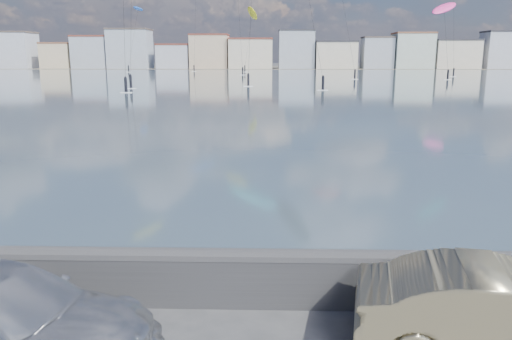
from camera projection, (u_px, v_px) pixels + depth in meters
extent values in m
cube|color=#364C60|center=(264.00, 80.00, 95.53)|extent=(500.00, 177.00, 0.00)
cube|color=#4C473D|center=(267.00, 68.00, 201.29)|extent=(500.00, 60.00, 0.00)
cube|color=#28282B|center=(198.00, 281.00, 8.88)|extent=(400.00, 0.35, 0.90)
cylinder|color=#28282B|center=(197.00, 258.00, 8.78)|extent=(400.00, 0.36, 0.36)
cube|color=#B2B7C6|center=(12.00, 51.00, 188.83)|extent=(16.00, 12.00, 13.00)
cube|color=#4C423D|center=(11.00, 32.00, 187.32)|extent=(16.32, 12.24, 0.60)
cube|color=beige|center=(59.00, 56.00, 188.80)|extent=(11.00, 10.00, 9.00)
cube|color=brown|center=(57.00, 43.00, 187.73)|extent=(11.22, 10.20, 0.60)
cube|color=#9EA8B7|center=(92.00, 53.00, 188.16)|extent=(13.00, 11.00, 11.50)
cube|color=brown|center=(91.00, 36.00, 186.82)|extent=(13.26, 11.22, 0.60)
cube|color=#9EA8B7|center=(130.00, 50.00, 187.49)|extent=(15.00, 12.00, 14.00)
cube|color=#4C423D|center=(129.00, 29.00, 185.87)|extent=(15.30, 12.24, 0.60)
cube|color=#B2B7C6|center=(174.00, 57.00, 187.65)|extent=(12.00, 10.00, 8.50)
cube|color=brown|center=(174.00, 45.00, 186.64)|extent=(12.24, 10.20, 0.60)
cube|color=#CCB293|center=(210.00, 52.00, 186.90)|extent=(14.00, 11.00, 12.00)
cube|color=brown|center=(209.00, 35.00, 185.50)|extent=(14.28, 11.22, 0.60)
cube|color=beige|center=(251.00, 54.00, 186.64)|extent=(16.00, 13.00, 10.50)
cube|color=brown|center=(251.00, 39.00, 185.41)|extent=(16.32, 13.26, 0.60)
cube|color=#9EA8B7|center=(296.00, 50.00, 185.84)|extent=(13.00, 10.00, 13.50)
cube|color=#2D2D33|center=(297.00, 31.00, 184.28)|extent=(13.26, 10.20, 0.60)
cube|color=beige|center=(335.00, 56.00, 185.89)|extent=(15.00, 12.00, 9.50)
cube|color=#2D2D33|center=(336.00, 42.00, 184.77)|extent=(15.30, 12.24, 0.60)
cube|color=#9EA8B7|center=(377.00, 54.00, 185.30)|extent=(11.00, 9.00, 11.00)
cube|color=#4C423D|center=(378.00, 37.00, 184.02)|extent=(11.22, 9.18, 0.60)
cube|color=#B7C6BC|center=(412.00, 51.00, 184.78)|extent=(14.00, 11.00, 12.50)
cube|color=brown|center=(414.00, 33.00, 183.33)|extent=(14.28, 11.22, 0.60)
cube|color=beige|center=(454.00, 55.00, 184.64)|extent=(16.00, 12.00, 10.00)
cube|color=#2D2D33|center=(456.00, 40.00, 183.46)|extent=(16.32, 12.24, 0.60)
cube|color=#B2B7C6|center=(500.00, 51.00, 183.86)|extent=(12.00, 10.00, 13.00)
cube|color=#2D2D33|center=(502.00, 32.00, 182.35)|extent=(12.24, 10.20, 0.60)
imported|color=tan|center=(505.00, 315.00, 7.22)|extent=(4.48, 2.25, 1.41)
ellipsoid|color=yellow|center=(252.00, 13.00, 147.72)|extent=(3.99, 8.53, 4.26)
cube|color=white|center=(245.00, 72.00, 145.19)|extent=(1.40, 0.42, 0.08)
cylinder|color=black|center=(245.00, 69.00, 144.99)|extent=(0.36, 0.36, 1.70)
sphere|color=black|center=(245.00, 66.00, 144.79)|extent=(0.28, 0.28, 0.28)
cylinder|color=black|center=(249.00, 40.00, 146.32)|extent=(2.05, 6.53, 15.62)
cube|color=white|center=(453.00, 77.00, 110.54)|extent=(1.40, 0.42, 0.08)
cylinder|color=black|center=(454.00, 72.00, 110.34)|extent=(0.36, 0.36, 1.70)
sphere|color=black|center=(454.00, 68.00, 110.14)|extent=(0.28, 0.28, 0.28)
cube|color=white|center=(243.00, 75.00, 121.31)|extent=(1.40, 0.42, 0.08)
cylinder|color=black|center=(243.00, 71.00, 121.11)|extent=(0.36, 0.36, 1.70)
sphere|color=black|center=(243.00, 67.00, 120.91)|extent=(0.28, 0.28, 0.28)
cylinder|color=black|center=(239.00, 11.00, 124.92)|extent=(2.59, 14.43, 28.49)
cube|color=white|center=(355.00, 79.00, 98.33)|extent=(1.40, 0.42, 0.08)
cylinder|color=black|center=(355.00, 74.00, 98.13)|extent=(0.36, 0.36, 1.70)
sphere|color=black|center=(355.00, 70.00, 97.93)|extent=(0.28, 0.28, 0.28)
cylinder|color=black|center=(344.00, 9.00, 100.98)|extent=(3.59, 11.67, 25.17)
ellipsoid|color=blue|center=(138.00, 9.00, 154.06)|extent=(2.53, 7.84, 1.41)
cube|color=white|center=(129.00, 72.00, 143.95)|extent=(1.40, 0.42, 0.08)
cylinder|color=black|center=(129.00, 69.00, 143.75)|extent=(0.36, 0.36, 1.70)
sphere|color=black|center=(128.00, 66.00, 143.55)|extent=(0.28, 0.28, 0.28)
cylinder|color=black|center=(133.00, 37.00, 148.87)|extent=(0.13, 14.67, 17.55)
cube|color=white|center=(248.00, 86.00, 74.61)|extent=(1.40, 0.42, 0.08)
cylinder|color=black|center=(248.00, 80.00, 74.41)|extent=(0.36, 0.36, 1.70)
sphere|color=black|center=(248.00, 74.00, 74.21)|extent=(0.28, 0.28, 0.28)
cylinder|color=black|center=(251.00, 15.00, 76.73)|extent=(0.43, 9.20, 18.57)
cube|color=white|center=(131.00, 88.00, 69.47)|extent=(1.40, 0.42, 0.08)
cylinder|color=black|center=(131.00, 82.00, 69.27)|extent=(0.36, 0.36, 1.70)
sphere|color=black|center=(130.00, 75.00, 69.08)|extent=(0.28, 0.28, 0.28)
ellipsoid|color=#E5338C|center=(444.00, 8.00, 100.34)|extent=(7.75, 7.19, 4.20)
cube|color=white|center=(448.00, 80.00, 96.22)|extent=(1.40, 0.42, 0.08)
cylinder|color=black|center=(448.00, 75.00, 96.02)|extent=(0.36, 0.36, 1.70)
sphere|color=black|center=(448.00, 70.00, 95.82)|extent=(0.28, 0.28, 0.28)
cylinder|color=black|center=(446.00, 40.00, 98.14)|extent=(0.73, 7.42, 12.61)
cube|color=white|center=(323.00, 90.00, 65.85)|extent=(1.40, 0.42, 0.08)
cylinder|color=black|center=(323.00, 83.00, 65.65)|extent=(0.36, 0.36, 1.70)
sphere|color=black|center=(323.00, 76.00, 65.45)|extent=(0.28, 0.28, 0.28)
cylinder|color=black|center=(310.00, 7.00, 66.80)|extent=(3.31, 6.83, 19.17)
cube|color=white|center=(194.00, 71.00, 149.96)|extent=(1.40, 0.42, 0.08)
cylinder|color=black|center=(194.00, 68.00, 149.76)|extent=(0.36, 0.36, 1.70)
sphere|color=black|center=(194.00, 65.00, 149.56)|extent=(0.28, 0.28, 0.28)
cylinder|color=black|center=(195.00, 16.00, 150.35)|extent=(0.44, 8.24, 30.01)
cube|color=white|center=(126.00, 92.00, 61.63)|extent=(1.40, 0.42, 0.08)
cylinder|color=black|center=(126.00, 85.00, 61.43)|extent=(0.36, 0.36, 1.70)
sphere|color=black|center=(125.00, 78.00, 61.23)|extent=(0.28, 0.28, 0.28)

